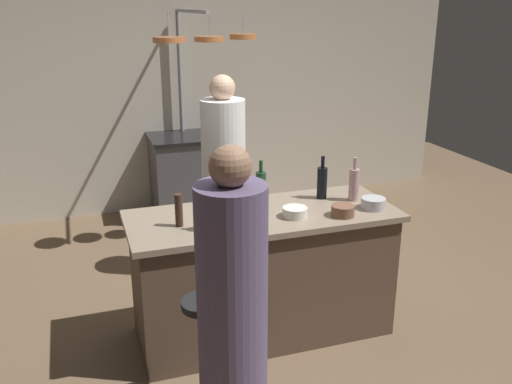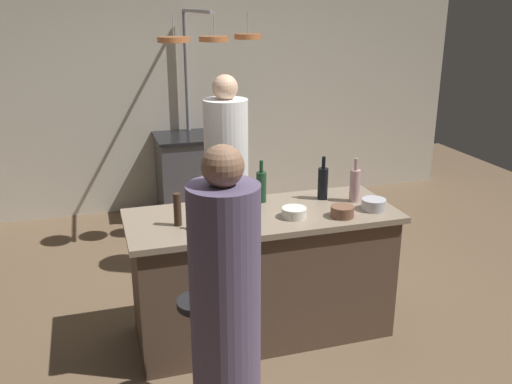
{
  "view_description": "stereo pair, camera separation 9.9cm",
  "coord_description": "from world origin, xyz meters",
  "px_view_note": "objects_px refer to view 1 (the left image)",
  "views": [
    {
      "loc": [
        -1.15,
        -3.28,
        2.23
      ],
      "look_at": [
        0.0,
        0.15,
        1.0
      ],
      "focal_mm": 39.35,
      "sensor_mm": 36.0,
      "label": 1
    },
    {
      "loc": [
        -1.05,
        -3.31,
        2.23
      ],
      "look_at": [
        0.0,
        0.15,
        1.0
      ],
      "focal_mm": 39.35,
      "sensor_mm": 36.0,
      "label": 2
    }
  ],
  "objects_px": {
    "wine_glass_by_chef": "(224,196)",
    "wine_bottle_dark": "(322,182)",
    "bar_stool_left": "(206,348)",
    "mixing_bowl_ceramic": "(295,212)",
    "guest_left": "(233,319)",
    "wine_glass_near_left_guest": "(234,191)",
    "chef": "(224,186)",
    "pepper_mill": "(179,210)",
    "mixing_bowl_steel": "(373,203)",
    "wine_bottle_rose": "(354,184)",
    "stove_range": "(189,176)",
    "wine_bottle_red": "(213,214)",
    "wine_glass_near_right_guest": "(243,209)",
    "wine_bottle_green": "(261,186)",
    "mixing_bowl_wooden": "(343,211)"
  },
  "relations": [
    {
      "from": "wine_bottle_green",
      "to": "mixing_bowl_ceramic",
      "type": "xyz_separation_m",
      "value": [
        0.11,
        -0.35,
        -0.08
      ]
    },
    {
      "from": "wine_bottle_rose",
      "to": "bar_stool_left",
      "type": "bearing_deg",
      "value": -151.97
    },
    {
      "from": "wine_glass_near_right_guest",
      "to": "chef",
      "type": "bearing_deg",
      "value": 80.78
    },
    {
      "from": "wine_bottle_green",
      "to": "mixing_bowl_wooden",
      "type": "distance_m",
      "value": 0.61
    },
    {
      "from": "wine_bottle_dark",
      "to": "mixing_bowl_wooden",
      "type": "xyz_separation_m",
      "value": [
        -0.02,
        -0.36,
        -0.08
      ]
    },
    {
      "from": "chef",
      "to": "wine_glass_by_chef",
      "type": "xyz_separation_m",
      "value": [
        -0.23,
        -0.86,
        0.22
      ]
    },
    {
      "from": "wine_bottle_red",
      "to": "wine_glass_near_right_guest",
      "type": "height_order",
      "value": "wine_bottle_red"
    },
    {
      "from": "wine_bottle_dark",
      "to": "guest_left",
      "type": "bearing_deg",
      "value": -131.34
    },
    {
      "from": "wine_bottle_green",
      "to": "mixing_bowl_ceramic",
      "type": "height_order",
      "value": "wine_bottle_green"
    },
    {
      "from": "wine_bottle_dark",
      "to": "mixing_bowl_wooden",
      "type": "relative_size",
      "value": 2.02
    },
    {
      "from": "mixing_bowl_ceramic",
      "to": "wine_bottle_red",
      "type": "bearing_deg",
      "value": -174.41
    },
    {
      "from": "wine_bottle_dark",
      "to": "mixing_bowl_ceramic",
      "type": "distance_m",
      "value": 0.44
    },
    {
      "from": "stove_range",
      "to": "wine_bottle_red",
      "type": "relative_size",
      "value": 3.1
    },
    {
      "from": "stove_range",
      "to": "wine_bottle_dark",
      "type": "xyz_separation_m",
      "value": [
        0.49,
        -2.3,
        0.57
      ]
    },
    {
      "from": "pepper_mill",
      "to": "chef",
      "type": "bearing_deg",
      "value": 61.23
    },
    {
      "from": "bar_stool_left",
      "to": "wine_bottle_green",
      "type": "bearing_deg",
      "value": 53.84
    },
    {
      "from": "pepper_mill",
      "to": "wine_bottle_dark",
      "type": "height_order",
      "value": "wine_bottle_dark"
    },
    {
      "from": "wine_glass_near_right_guest",
      "to": "mixing_bowl_ceramic",
      "type": "distance_m",
      "value": 0.37
    },
    {
      "from": "pepper_mill",
      "to": "mixing_bowl_ceramic",
      "type": "xyz_separation_m",
      "value": [
        0.75,
        -0.08,
        -0.07
      ]
    },
    {
      "from": "mixing_bowl_steel",
      "to": "mixing_bowl_ceramic",
      "type": "relative_size",
      "value": 1.01
    },
    {
      "from": "wine_glass_near_right_guest",
      "to": "stove_range",
      "type": "bearing_deg",
      "value": 85.84
    },
    {
      "from": "pepper_mill",
      "to": "mixing_bowl_steel",
      "type": "xyz_separation_m",
      "value": [
        1.31,
        -0.1,
        -0.07
      ]
    },
    {
      "from": "mixing_bowl_wooden",
      "to": "mixing_bowl_ceramic",
      "type": "relative_size",
      "value": 0.94
    },
    {
      "from": "chef",
      "to": "wine_glass_near_left_guest",
      "type": "relative_size",
      "value": 11.62
    },
    {
      "from": "pepper_mill",
      "to": "mixing_bowl_wooden",
      "type": "height_order",
      "value": "pepper_mill"
    },
    {
      "from": "wine_glass_by_chef",
      "to": "chef",
      "type": "bearing_deg",
      "value": 74.96
    },
    {
      "from": "bar_stool_left",
      "to": "wine_glass_by_chef",
      "type": "relative_size",
      "value": 4.66
    },
    {
      "from": "wine_bottle_dark",
      "to": "pepper_mill",
      "type": "bearing_deg",
      "value": -169.29
    },
    {
      "from": "bar_stool_left",
      "to": "mixing_bowl_ceramic",
      "type": "relative_size",
      "value": 4.2
    },
    {
      "from": "wine_glass_near_right_guest",
      "to": "mixing_bowl_ceramic",
      "type": "relative_size",
      "value": 0.9
    },
    {
      "from": "guest_left",
      "to": "mixing_bowl_wooden",
      "type": "distance_m",
      "value": 1.25
    },
    {
      "from": "wine_bottle_rose",
      "to": "mixing_bowl_ceramic",
      "type": "relative_size",
      "value": 1.93
    },
    {
      "from": "guest_left",
      "to": "wine_glass_near_left_guest",
      "type": "distance_m",
      "value": 1.25
    },
    {
      "from": "bar_stool_left",
      "to": "wine_bottle_green",
      "type": "xyz_separation_m",
      "value": [
        0.61,
        0.84,
        0.64
      ]
    },
    {
      "from": "wine_bottle_rose",
      "to": "wine_bottle_green",
      "type": "bearing_deg",
      "value": 164.09
    },
    {
      "from": "stove_range",
      "to": "wine_glass_near_left_guest",
      "type": "height_order",
      "value": "wine_glass_near_left_guest"
    },
    {
      "from": "bar_stool_left",
      "to": "mixing_bowl_ceramic",
      "type": "bearing_deg",
      "value": 33.96
    },
    {
      "from": "wine_glass_near_right_guest",
      "to": "mixing_bowl_steel",
      "type": "distance_m",
      "value": 0.93
    },
    {
      "from": "wine_glass_by_chef",
      "to": "wine_bottle_dark",
      "type": "bearing_deg",
      "value": 2.46
    },
    {
      "from": "stove_range",
      "to": "wine_bottle_red",
      "type": "distance_m",
      "value": 2.72
    },
    {
      "from": "mixing_bowl_wooden",
      "to": "wine_bottle_green",
      "type": "bearing_deg",
      "value": 134.07
    },
    {
      "from": "wine_bottle_red",
      "to": "wine_glass_near_right_guest",
      "type": "relative_size",
      "value": 1.97
    },
    {
      "from": "bar_stool_left",
      "to": "wine_glass_near_left_guest",
      "type": "xyz_separation_m",
      "value": [
        0.42,
        0.82,
        0.63
      ]
    },
    {
      "from": "guest_left",
      "to": "wine_glass_by_chef",
      "type": "height_order",
      "value": "guest_left"
    },
    {
      "from": "wine_bottle_rose",
      "to": "mixing_bowl_wooden",
      "type": "distance_m",
      "value": 0.34
    },
    {
      "from": "wine_bottle_red",
      "to": "pepper_mill",
      "type": "bearing_deg",
      "value": 143.27
    },
    {
      "from": "chef",
      "to": "pepper_mill",
      "type": "distance_m",
      "value": 1.2
    },
    {
      "from": "wine_bottle_dark",
      "to": "wine_glass_near_right_guest",
      "type": "height_order",
      "value": "wine_bottle_dark"
    },
    {
      "from": "mixing_bowl_ceramic",
      "to": "stove_range",
      "type": "bearing_deg",
      "value": 93.87
    },
    {
      "from": "wine_glass_near_left_guest",
      "to": "mixing_bowl_ceramic",
      "type": "bearing_deg",
      "value": -45.93
    }
  ]
}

